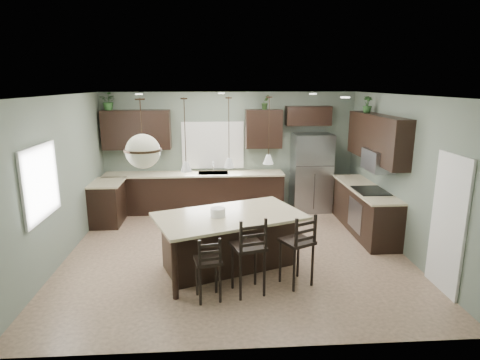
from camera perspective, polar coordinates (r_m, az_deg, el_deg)
name	(u,v)px	position (r m, az deg, el deg)	size (l,w,h in m)	color
ground	(236,252)	(7.43, -0.58, -10.15)	(6.00, 6.00, 0.00)	#9E8466
pantry_door	(448,224)	(6.52, 27.47, -5.61)	(0.04, 0.82, 2.04)	white
window_back	(213,145)	(9.64, -3.88, 4.96)	(1.35, 0.02, 1.00)	white
window_left	(40,183)	(6.70, -26.62, -0.32)	(0.02, 1.10, 1.00)	white
left_return_cabs	(107,204)	(9.17, -18.33, -3.22)	(0.60, 0.90, 0.90)	black
left_return_countertop	(107,183)	(9.04, -18.43, -0.36)	(0.66, 0.96, 0.04)	beige
back_lower_cabs	(195,193)	(9.60, -6.47, -1.85)	(4.20, 0.60, 0.90)	black
back_countertop	(194,174)	(9.47, -6.55, 0.86)	(4.20, 0.66, 0.04)	beige
sink_inset	(213,173)	(9.45, -3.83, 0.99)	(0.70, 0.45, 0.01)	gray
faucet	(213,167)	(9.39, -3.84, 1.81)	(0.02, 0.02, 0.28)	silver
back_upper_left	(137,130)	(9.60, -14.51, 6.93)	(1.55, 0.34, 0.90)	black
back_upper_right	(264,129)	(9.50, 3.39, 7.28)	(0.85, 0.34, 0.90)	black
fridge_header	(308,116)	(9.66, 9.68, 9.00)	(1.05, 0.34, 0.45)	black
right_lower_cabs	(365,210)	(8.64, 17.30, -4.15)	(0.60, 2.35, 0.90)	black
right_countertop	(365,188)	(8.51, 17.40, -1.14)	(0.66, 2.35, 0.04)	beige
cooktop	(371,191)	(8.26, 18.08, -1.46)	(0.58, 0.75, 0.02)	black
wall_oven_front	(355,215)	(8.29, 16.00, -4.81)	(0.01, 0.72, 0.60)	gray
right_upper_cabs	(377,138)	(8.37, 18.86, 5.71)	(0.34, 2.35, 0.90)	black
microwave	(378,160)	(8.16, 19.05, 2.66)	(0.40, 0.75, 0.40)	gray
refrigerator	(311,172)	(9.70, 10.07, 1.08)	(0.90, 0.74, 1.85)	gray
kitchen_island	(230,241)	(6.67, -1.49, -8.73)	(2.32, 1.32, 0.92)	black
serving_dish	(218,212)	(6.41, -3.17, -4.60)	(0.24, 0.24, 0.14)	white
bar_stool_left	(208,268)	(5.76, -4.56, -12.31)	(0.36, 0.36, 0.97)	black
bar_stool_center	(248,255)	(5.86, 1.17, -10.58)	(0.44, 0.44, 1.19)	black
bar_stool_right	(297,249)	(6.16, 8.06, -9.71)	(0.42, 0.42, 1.14)	black
pendant_left	(185,135)	(5.97, -7.82, 6.31)	(0.17, 0.17, 1.10)	white
pendant_center	(229,133)	(6.21, -1.59, 6.71)	(0.17, 0.17, 1.10)	white
pendant_right	(269,131)	(6.51, 4.12, 7.00)	(0.17, 0.17, 1.10)	white
chandelier	(142,134)	(5.86, -13.79, 6.41)	(0.54, 0.54, 1.00)	beige
plant_back_left	(109,101)	(9.64, -18.17, 10.62)	(0.36, 0.32, 0.40)	#275223
plant_back_right	(265,102)	(9.43, 3.63, 10.98)	(0.18, 0.15, 0.33)	#2E4C21
plant_right_wall	(367,104)	(8.80, 17.67, 10.20)	(0.19, 0.19, 0.34)	#254A20
room_shell	(236,160)	(6.93, -0.61, 2.82)	(6.00, 6.00, 6.00)	slate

